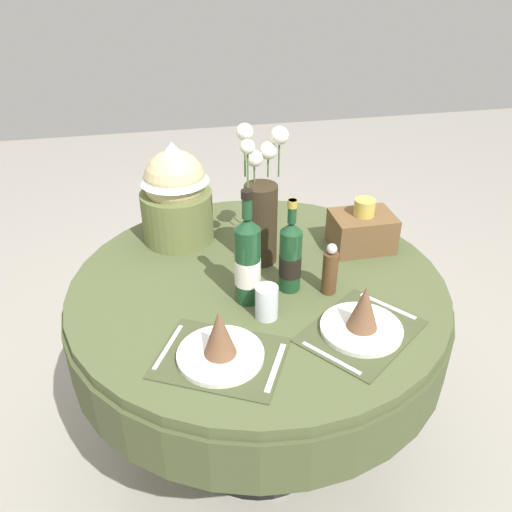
% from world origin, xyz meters
% --- Properties ---
extents(ground, '(8.00, 8.00, 0.00)m').
position_xyz_m(ground, '(0.00, 0.00, 0.00)').
color(ground, '#9E998E').
extents(dining_table, '(1.28, 1.28, 0.78)m').
position_xyz_m(dining_table, '(0.00, 0.00, 0.64)').
color(dining_table, '#4C5633').
rests_on(dining_table, ground).
extents(place_setting_left, '(0.42, 0.39, 0.16)m').
position_xyz_m(place_setting_left, '(-0.18, -0.35, 0.82)').
color(place_setting_left, '#41492B').
rests_on(place_setting_left, dining_table).
extents(place_setting_right, '(0.43, 0.41, 0.16)m').
position_xyz_m(place_setting_right, '(0.24, -0.32, 0.82)').
color(place_setting_right, '#41492B').
rests_on(place_setting_right, dining_table).
extents(flower_vase, '(0.18, 0.17, 0.47)m').
position_xyz_m(flower_vase, '(0.04, 0.14, 0.97)').
color(flower_vase, '#332819').
rests_on(flower_vase, dining_table).
extents(wine_bottle_left, '(0.08, 0.08, 0.38)m').
position_xyz_m(wine_bottle_left, '(-0.05, -0.09, 0.92)').
color(wine_bottle_left, '#194223').
rests_on(wine_bottle_left, dining_table).
extents(wine_bottle_right, '(0.07, 0.07, 0.32)m').
position_xyz_m(wine_bottle_right, '(0.09, -0.06, 0.90)').
color(wine_bottle_right, '#194223').
rests_on(wine_bottle_right, dining_table).
extents(tumbler_near_left, '(0.07, 0.07, 0.11)m').
position_xyz_m(tumbler_near_left, '(-0.01, -0.19, 0.83)').
color(tumbler_near_left, silver).
rests_on(tumbler_near_left, dining_table).
extents(pepper_mill, '(0.05, 0.05, 0.18)m').
position_xyz_m(pepper_mill, '(0.21, -0.10, 0.86)').
color(pepper_mill, brown).
rests_on(pepper_mill, dining_table).
extents(gift_tub_back_left, '(0.26, 0.26, 0.38)m').
position_xyz_m(gift_tub_back_left, '(-0.23, 0.35, 0.98)').
color(gift_tub_back_left, olive).
rests_on(gift_tub_back_left, dining_table).
extents(woven_basket_side_right, '(0.22, 0.17, 0.19)m').
position_xyz_m(woven_basket_side_right, '(0.42, 0.14, 0.85)').
color(woven_basket_side_right, brown).
rests_on(woven_basket_side_right, dining_table).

